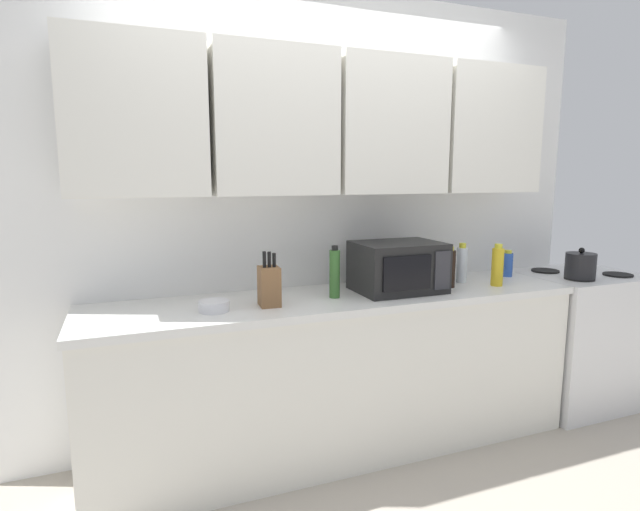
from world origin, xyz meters
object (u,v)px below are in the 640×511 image
at_px(kettle, 580,265).
at_px(bowl_ceramic_small, 214,306).
at_px(microwave, 398,267).
at_px(knife_block, 269,286).
at_px(bottle_green_oil, 335,273).
at_px(bottle_yellow_mustard, 497,266).
at_px(stove_range, 575,338).
at_px(bottle_clear_tall, 462,264).
at_px(bottle_blue_cleaner, 507,264).
at_px(bottle_soy_dark, 448,268).

height_order(kettle, bowl_ceramic_small, kettle).
xyz_separation_m(kettle, microwave, (-1.24, 0.14, 0.05)).
bearing_deg(knife_block, bowl_ceramic_small, -179.22).
xyz_separation_m(microwave, bowl_ceramic_small, (-1.05, -0.06, -0.11)).
bearing_deg(bottle_green_oil, knife_block, -173.88).
relative_size(knife_block, bowl_ceramic_small, 1.89).
xyz_separation_m(microwave, knife_block, (-0.77, -0.05, -0.04)).
bearing_deg(bottle_yellow_mustard, stove_range, 6.82).
height_order(knife_block, bottle_clear_tall, knife_block).
relative_size(stove_range, microwave, 1.90).
relative_size(stove_range, bowl_ceramic_small, 6.13).
relative_size(microwave, bottle_clear_tall, 1.97).
distance_m(kettle, microwave, 1.25).
bearing_deg(bowl_ceramic_small, knife_block, 0.78).
height_order(stove_range, kettle, kettle).
distance_m(stove_range, microwave, 1.53).
bearing_deg(kettle, bottle_green_oil, 175.69).
bearing_deg(bottle_clear_tall, microwave, -172.22).
relative_size(bottle_blue_cleaner, bottle_soy_dark, 0.72).
bearing_deg(microwave, stove_range, 0.09).
relative_size(stove_range, bottle_yellow_mustard, 3.62).
xyz_separation_m(bottle_green_oil, bottle_soy_dark, (0.73, -0.00, -0.02)).
bearing_deg(knife_block, bottle_green_oil, 6.12).
xyz_separation_m(microwave, bottle_green_oil, (-0.40, -0.01, -0.01)).
xyz_separation_m(kettle, bowl_ceramic_small, (-2.29, 0.08, -0.07)).
xyz_separation_m(knife_block, bowl_ceramic_small, (-0.28, -0.00, -0.08)).
bearing_deg(microwave, bottle_soy_dark, -2.69).
bearing_deg(bowl_ceramic_small, bottle_blue_cleaner, 5.01).
height_order(microwave, knife_block, same).
height_order(kettle, bottle_soy_dark, bottle_soy_dark).
relative_size(kettle, bottle_yellow_mustard, 0.76).
distance_m(bottle_yellow_mustard, bowl_ceramic_small, 1.68).
bearing_deg(bottle_clear_tall, bottle_green_oil, -174.75).
xyz_separation_m(kettle, bottle_blue_cleaner, (-0.36, 0.25, -0.01)).
bearing_deg(bottle_yellow_mustard, bottle_clear_tall, 130.85).
bearing_deg(bottle_clear_tall, bowl_ceramic_small, -175.35).
bearing_deg(knife_block, bottle_clear_tall, 5.51).
height_order(bottle_blue_cleaner, bottle_clear_tall, bottle_clear_tall).
xyz_separation_m(bottle_green_oil, bottle_yellow_mustard, (1.02, -0.08, -0.02)).
distance_m(stove_range, kettle, 0.58).
bearing_deg(stove_range, microwave, -179.91).
height_order(knife_block, bowl_ceramic_small, knife_block).
bearing_deg(microwave, bowl_ceramic_small, -176.81).
relative_size(microwave, bowl_ceramic_small, 3.23).
distance_m(knife_block, bowl_ceramic_small, 0.29).
height_order(microwave, bottle_blue_cleaner, microwave).
bearing_deg(bottle_clear_tall, bottle_yellow_mustard, -49.15).
distance_m(kettle, bottle_blue_cleaner, 0.44).
relative_size(microwave, bottle_soy_dark, 2.00).
xyz_separation_m(bottle_clear_tall, bowl_ceramic_small, (-1.54, -0.13, -0.09)).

